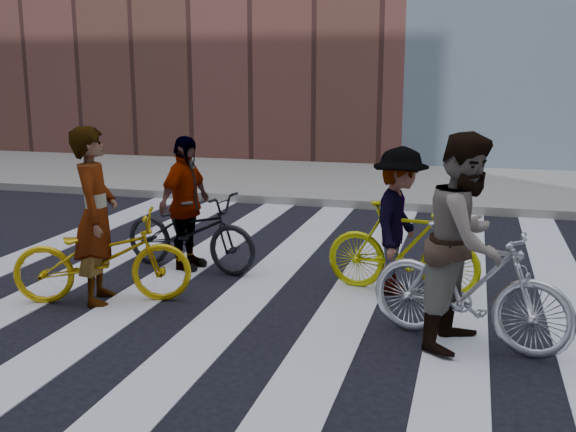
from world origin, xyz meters
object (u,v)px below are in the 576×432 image
at_px(bike_silver_mid, 469,286).
at_px(rider_rear, 185,204).
at_px(bike_dark_rear, 190,231).
at_px(rider_right, 399,221).
at_px(rider_mid, 466,241).
at_px(bike_yellow_left, 102,257).
at_px(rider_left, 96,216).
at_px(bike_yellow_right, 403,248).

bearing_deg(bike_silver_mid, rider_rear, 83.64).
relative_size(bike_dark_rear, rider_right, 1.14).
distance_m(bike_silver_mid, bike_dark_rear, 3.62).
bearing_deg(rider_mid, rider_right, 46.81).
bearing_deg(bike_yellow_left, bike_dark_rear, -35.93).
height_order(rider_left, rider_mid, rider_mid).
xyz_separation_m(bike_silver_mid, rider_rear, (-3.34, 1.51, 0.27)).
relative_size(bike_silver_mid, rider_rear, 1.11).
height_order(rider_mid, rider_rear, rider_mid).
bearing_deg(bike_silver_mid, rider_left, 105.51).
bearing_deg(bike_yellow_right, rider_mid, -146.64).
bearing_deg(bike_silver_mid, rider_mid, 108.00).
xyz_separation_m(rider_left, rider_right, (2.97, 1.13, -0.12)).
height_order(bike_yellow_right, rider_right, rider_right).
distance_m(bike_yellow_left, rider_mid, 3.66).
distance_m(bike_yellow_right, rider_rear, 2.66).
bearing_deg(rider_rear, rider_mid, -104.78).
height_order(bike_yellow_left, bike_yellow_right, bike_yellow_right).
bearing_deg(bike_silver_mid, bike_yellow_right, 46.81).
bearing_deg(bike_yellow_left, rider_mid, -112.35).
bearing_deg(bike_yellow_right, rider_rear, 91.43).
bearing_deg(rider_mid, rider_left, 105.48).
height_order(bike_yellow_right, rider_mid, rider_mid).
distance_m(bike_silver_mid, rider_mid, 0.40).
bearing_deg(bike_yellow_right, bike_yellow_left, 117.05).
xyz_separation_m(bike_silver_mid, rider_right, (-0.76, 1.29, 0.26)).
height_order(bike_silver_mid, rider_left, rider_left).
bearing_deg(rider_right, bike_silver_mid, -143.22).
bearing_deg(bike_dark_rear, rider_mid, -105.11).
xyz_separation_m(bike_yellow_left, bike_yellow_right, (2.97, 1.13, 0.02)).
bearing_deg(rider_mid, bike_silver_mid, -72.00).
relative_size(bike_silver_mid, bike_yellow_right, 1.08).
height_order(bike_dark_rear, rider_rear, rider_rear).
bearing_deg(bike_yellow_left, rider_right, -88.70).
bearing_deg(bike_dark_rear, bike_yellow_right, -85.04).
xyz_separation_m(bike_yellow_right, bike_dark_rear, (-2.58, 0.22, -0.02)).
height_order(bike_silver_mid, bike_yellow_right, bike_silver_mid).
bearing_deg(bike_dark_rear, rider_right, -85.14).
distance_m(bike_silver_mid, bike_yellow_right, 1.47).
height_order(bike_silver_mid, bike_dark_rear, bike_silver_mid).
bearing_deg(rider_rear, bike_silver_mid, -104.45).
height_order(bike_yellow_left, rider_mid, rider_mid).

